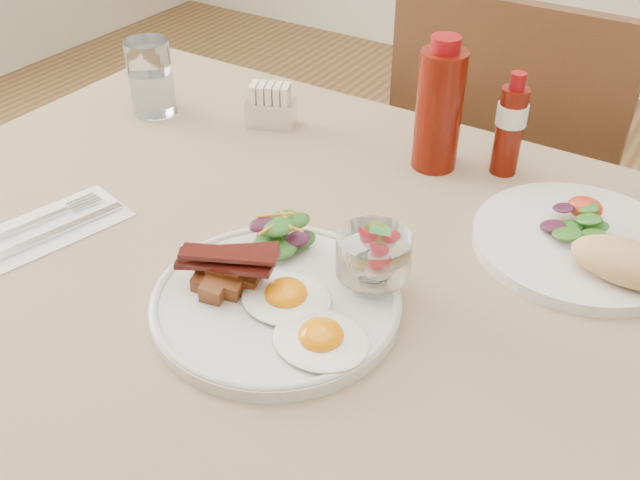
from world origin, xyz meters
TOP-DOWN VIEW (x-y plane):
  - table at (0.00, 0.00)m, footprint 1.33×0.88m
  - chair_far at (0.00, 0.66)m, footprint 0.42×0.42m
  - main_plate at (-0.02, -0.10)m, footprint 0.28×0.28m
  - fried_eggs at (0.03, -0.11)m, footprint 0.18×0.14m
  - bacon_potato_pile at (-0.08, -0.11)m, footprint 0.12×0.08m
  - side_salad at (-0.07, -0.02)m, footprint 0.08×0.08m
  - fruit_cup at (0.06, -0.02)m, footprint 0.08×0.08m
  - second_plate at (0.25, 0.19)m, footprint 0.27×0.26m
  - ketchup_bottle at (-0.01, 0.29)m, footprint 0.07×0.07m
  - hot_sauce_bottle at (0.08, 0.33)m, footprint 0.05×0.05m
  - sugar_caddy at (-0.29, 0.27)m, footprint 0.09×0.07m
  - water_glass at (-0.49, 0.20)m, footprint 0.07×0.07m
  - napkin_cutlery at (-0.36, -0.12)m, footprint 0.15×0.21m

SIDE VIEW (x-z plane):
  - chair_far at x=0.00m, z-range 0.06..0.99m
  - table at x=0.00m, z-range 0.29..1.04m
  - napkin_cutlery at x=-0.36m, z-range 0.75..0.76m
  - main_plate at x=-0.02m, z-range 0.75..0.77m
  - second_plate at x=0.25m, z-range 0.74..0.80m
  - fried_eggs at x=0.03m, z-range 0.76..0.79m
  - sugar_caddy at x=-0.29m, z-range 0.75..0.82m
  - side_salad at x=-0.07m, z-range 0.77..0.81m
  - bacon_potato_pile at x=-0.08m, z-range 0.77..0.82m
  - water_glass at x=-0.49m, z-range 0.74..0.87m
  - fruit_cup at x=0.06m, z-range 0.77..0.86m
  - hot_sauce_bottle at x=0.08m, z-range 0.75..0.90m
  - ketchup_bottle at x=-0.01m, z-range 0.75..0.94m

